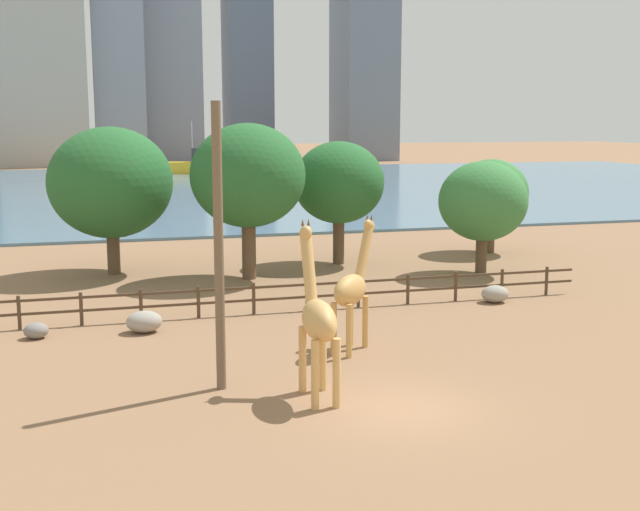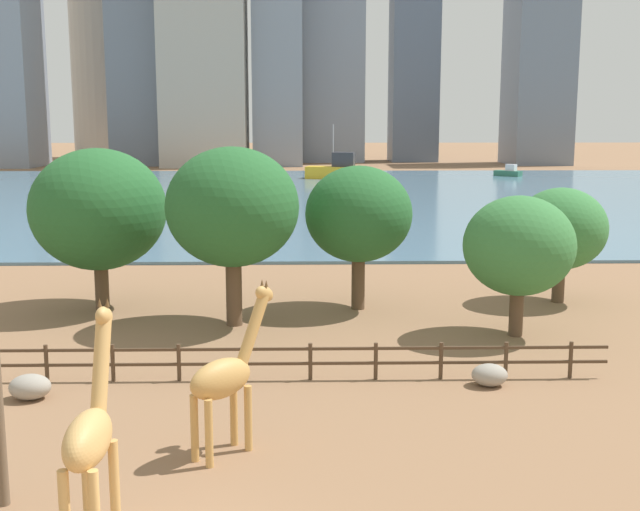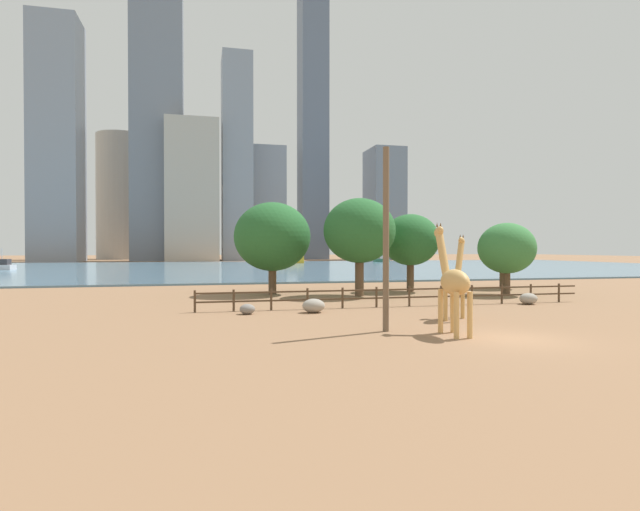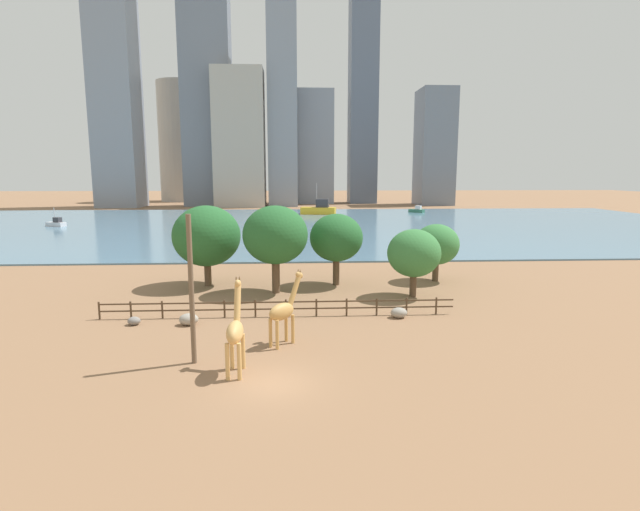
{
  "view_description": "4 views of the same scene",
  "coord_description": "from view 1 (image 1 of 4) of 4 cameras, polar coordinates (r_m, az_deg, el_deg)",
  "views": [
    {
      "loc": [
        -7.93,
        -19.44,
        7.72
      ],
      "look_at": [
        1.59,
        13.8,
        1.99
      ],
      "focal_mm": 45.0,
      "sensor_mm": 36.0,
      "label": 1
    },
    {
      "loc": [
        2.52,
        -14.49,
        8.9
      ],
      "look_at": [
        3.14,
        14.1,
        3.99
      ],
      "focal_mm": 45.0,
      "sensor_mm": 36.0,
      "label": 2
    },
    {
      "loc": [
        -12.56,
        -18.09,
        3.75
      ],
      "look_at": [
        -2.73,
        23.52,
        3.15
      ],
      "focal_mm": 28.0,
      "sensor_mm": 36.0,
      "label": 3
    },
    {
      "loc": [
        1.12,
        -23.75,
        10.49
      ],
      "look_at": [
        3.32,
        17.33,
        3.67
      ],
      "focal_mm": 28.0,
      "sensor_mm": 36.0,
      "label": 4
    }
  ],
  "objects": [
    {
      "name": "skyline_tower_short",
      "position": [
        155.31,
        -19.23,
        13.77
      ],
      "size": [
        15.38,
        11.38,
        41.83
      ],
      "primitive_type": "cube",
      "color": "#ADA89E",
      "rests_on": "ground"
    },
    {
      "name": "skyline_block_central",
      "position": [
        171.82,
        3.14,
        13.08
      ],
      "size": [
        10.97,
        14.17,
        37.54
      ],
      "primitive_type": "cube",
      "color": "slate",
      "rests_on": "ground"
    },
    {
      "name": "tree_left_large",
      "position": [
        39.74,
        -5.15,
        5.64
      ],
      "size": [
        5.69,
        5.69,
        7.73
      ],
      "color": "brown",
      "rests_on": "ground"
    },
    {
      "name": "boat_tug",
      "position": [
        122.85,
        -8.73,
        6.39
      ],
      "size": [
        9.15,
        4.89,
        7.81
      ],
      "rotation": [
        0.0,
        0.0,
        2.93
      ],
      "color": "gold",
      "rests_on": "harbor_water"
    },
    {
      "name": "boulder_small",
      "position": [
        35.71,
        12.34,
        -2.68
      ],
      "size": [
        1.21,
        1.0,
        0.75
      ],
      "primitive_type": "ellipsoid",
      "color": "gray",
      "rests_on": "ground"
    },
    {
      "name": "boulder_by_pole",
      "position": [
        30.9,
        -19.54,
        -5.06
      ],
      "size": [
        0.88,
        0.78,
        0.58
      ],
      "primitive_type": "ellipsoid",
      "color": "gray",
      "rests_on": "ground"
    },
    {
      "name": "giraffe_tall",
      "position": [
        27.27,
        2.3,
        -2.39
      ],
      "size": [
        2.46,
        2.66,
        4.55
      ],
      "rotation": [
        0.0,
        0.0,
        0.84
      ],
      "color": "tan",
      "rests_on": "ground"
    },
    {
      "name": "tree_left_small",
      "position": [
        41.85,
        11.51,
        3.78
      ],
      "size": [
        4.54,
        4.54,
        5.82
      ],
      "color": "brown",
      "rests_on": "ground"
    },
    {
      "name": "utility_pole",
      "position": [
        23.1,
        -7.21,
        0.48
      ],
      "size": [
        0.28,
        0.28,
        8.33
      ],
      "primitive_type": "cylinder",
      "color": "brown",
      "rests_on": "ground"
    },
    {
      "name": "enclosure_fence",
      "position": [
        33.1,
        -2.22,
        -2.73
      ],
      "size": [
        26.12,
        0.14,
        1.3
      ],
      "color": "#4C3826",
      "rests_on": "ground"
    },
    {
      "name": "skyline_block_left",
      "position": [
        173.67,
        -11.19,
        13.0
      ],
      "size": [
        15.4,
        12.38,
        38.28
      ],
      "primitive_type": "cube",
      "color": "gray",
      "rests_on": "ground"
    },
    {
      "name": "tree_center_broad",
      "position": [
        42.21,
        -14.67,
        5.02
      ],
      "size": [
        6.28,
        6.28,
        7.55
      ],
      "color": "brown",
      "rests_on": "ground"
    },
    {
      "name": "ground_plane",
      "position": [
        100.06,
        -11.42,
        4.79
      ],
      "size": [
        400.0,
        400.0,
        0.0
      ],
      "primitive_type": "plane",
      "color": "#8C6647"
    },
    {
      "name": "tree_right_tall",
      "position": [
        48.94,
        12.08,
        4.38
      ],
      "size": [
        4.4,
        4.4,
        5.61
      ],
      "color": "brown",
      "rests_on": "ground"
    },
    {
      "name": "tree_right_small",
      "position": [
        43.94,
        1.35,
        5.18
      ],
      "size": [
        4.98,
        4.98,
        6.75
      ],
      "color": "brown",
      "rests_on": "ground"
    },
    {
      "name": "giraffe_companion",
      "position": [
        22.52,
        -0.18,
        -4.49
      ],
      "size": [
        0.93,
        3.11,
        4.96
      ],
      "rotation": [
        0.0,
        0.0,
        1.54
      ],
      "color": "tan",
      "rests_on": "ground"
    },
    {
      "name": "boulder_near_fence",
      "position": [
        30.64,
        -12.4,
        -4.62
      ],
      "size": [
        1.33,
        1.09,
        0.82
      ],
      "primitive_type": "ellipsoid",
      "color": "gray",
      "rests_on": "ground"
    },
    {
      "name": "harbor_water",
      "position": [
        97.07,
        -11.28,
        4.72
      ],
      "size": [
        180.0,
        86.0,
        0.2
      ],
      "primitive_type": "cube",
      "color": "slate",
      "rests_on": "ground"
    },
    {
      "name": "boat_ferry",
      "position": [
        133.03,
        2.34,
        6.42
      ],
      "size": [
        4.02,
        3.89,
        1.81
      ],
      "rotation": [
        0.0,
        0.0,
        2.39
      ],
      "color": "#337259",
      "rests_on": "harbor_water"
    }
  ]
}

